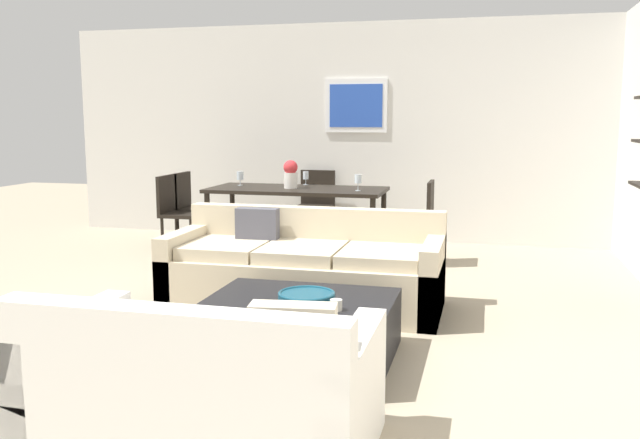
# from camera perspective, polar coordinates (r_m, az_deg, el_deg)

# --- Properties ---
(ground_plane) EXTENTS (18.00, 18.00, 0.00)m
(ground_plane) POSITION_cam_1_polar(r_m,az_deg,el_deg) (5.32, -3.79, -8.20)
(ground_plane) COLOR tan
(back_wall_unit) EXTENTS (8.40, 0.09, 2.70)m
(back_wall_unit) POSITION_cam_1_polar(r_m,az_deg,el_deg) (8.47, 5.46, 7.35)
(back_wall_unit) COLOR silver
(back_wall_unit) RESTS_ON ground
(sofa_beige) EXTENTS (2.22, 0.90, 0.78)m
(sofa_beige) POSITION_cam_1_polar(r_m,az_deg,el_deg) (5.52, -1.36, -4.44)
(sofa_beige) COLOR beige
(sofa_beige) RESTS_ON ground
(loveseat_white) EXTENTS (1.55, 0.90, 0.78)m
(loveseat_white) POSITION_cam_1_polar(r_m,az_deg,el_deg) (3.25, -9.72, -14.10)
(loveseat_white) COLOR white
(loveseat_white) RESTS_ON ground
(coffee_table) EXTENTS (1.20, 1.08, 0.38)m
(coffee_table) POSITION_cam_1_polar(r_m,az_deg,el_deg) (4.35, -2.02, -9.47)
(coffee_table) COLOR black
(coffee_table) RESTS_ON ground
(decorative_bowl) EXTENTS (0.37, 0.37, 0.06)m
(decorative_bowl) POSITION_cam_1_polar(r_m,az_deg,el_deg) (4.31, -1.14, -6.53)
(decorative_bowl) COLOR navy
(decorative_bowl) RESTS_ON coffee_table
(candle_jar) EXTENTS (0.08, 0.08, 0.07)m
(candle_jar) POSITION_cam_1_polar(r_m,az_deg,el_deg) (4.12, 1.37, -7.24)
(candle_jar) COLOR silver
(candle_jar) RESTS_ON coffee_table
(dining_table) EXTENTS (1.98, 0.88, 0.75)m
(dining_table) POSITION_cam_1_polar(r_m,az_deg,el_deg) (7.61, -1.96, 2.17)
(dining_table) COLOR black
(dining_table) RESTS_ON ground
(dining_chair_head) EXTENTS (0.44, 0.44, 0.88)m
(dining_chair_head) POSITION_cam_1_polar(r_m,az_deg,el_deg) (8.44, -0.37, 1.60)
(dining_chair_head) COLOR black
(dining_chair_head) RESTS_ON ground
(dining_chair_right_near) EXTENTS (0.44, 0.44, 0.88)m
(dining_chair_right_near) POSITION_cam_1_polar(r_m,az_deg,el_deg) (7.18, 8.39, 0.26)
(dining_chair_right_near) COLOR black
(dining_chair_right_near) RESTS_ON ground
(dining_chair_left_far) EXTENTS (0.44, 0.44, 0.88)m
(dining_chair_left_far) POSITION_cam_1_polar(r_m,az_deg,el_deg) (8.31, -10.89, 1.33)
(dining_chair_left_far) COLOR black
(dining_chair_left_far) RESTS_ON ground
(dining_chair_left_near) EXTENTS (0.44, 0.44, 0.88)m
(dining_chair_left_near) POSITION_cam_1_polar(r_m,az_deg,el_deg) (7.95, -12.08, 0.97)
(dining_chair_left_near) COLOR black
(dining_chair_left_near) RESTS_ON ground
(wine_glass_right_near) EXTENTS (0.08, 0.08, 0.18)m
(wine_glass_right_near) POSITION_cam_1_polar(r_m,az_deg,el_deg) (7.32, 3.24, 3.42)
(wine_glass_right_near) COLOR silver
(wine_glass_right_near) RESTS_ON dining_table
(wine_glass_left_far) EXTENTS (0.08, 0.08, 0.17)m
(wine_glass_left_far) POSITION_cam_1_polar(r_m,az_deg,el_deg) (7.92, -6.78, 3.68)
(wine_glass_left_far) COLOR silver
(wine_glass_left_far) RESTS_ON dining_table
(wine_glass_head) EXTENTS (0.06, 0.06, 0.16)m
(wine_glass_head) POSITION_cam_1_polar(r_m,az_deg,el_deg) (7.96, -1.21, 3.72)
(wine_glass_head) COLOR silver
(wine_glass_head) RESTS_ON dining_table
(centerpiece_vase) EXTENTS (0.16, 0.16, 0.32)m
(centerpiece_vase) POSITION_cam_1_polar(r_m,az_deg,el_deg) (7.58, -2.50, 3.89)
(centerpiece_vase) COLOR silver
(centerpiece_vase) RESTS_ON dining_table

